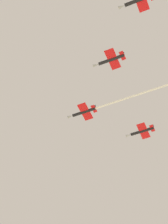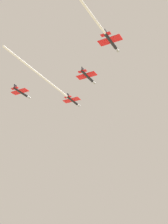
% 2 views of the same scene
% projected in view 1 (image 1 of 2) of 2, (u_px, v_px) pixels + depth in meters
% --- Properties ---
extents(jet_lead, '(31.32, 52.12, 2.62)m').
position_uv_depth(jet_lead, '(122.00, 100.00, 159.51)').
color(jet_lead, black).
extents(jet_port_inner, '(9.48, 11.95, 2.62)m').
position_uv_depth(jet_port_inner, '(111.00, 60.00, 148.65)').
color(jet_port_inner, black).
extents(jet_starboard_inner, '(9.48, 11.95, 2.62)m').
position_uv_depth(jet_starboard_inner, '(142.00, 131.00, 169.25)').
color(jet_starboard_inner, black).
extents(jet_port_outer, '(9.48, 11.95, 2.62)m').
position_uv_depth(jet_port_outer, '(138.00, 0.00, 132.96)').
color(jet_port_outer, black).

